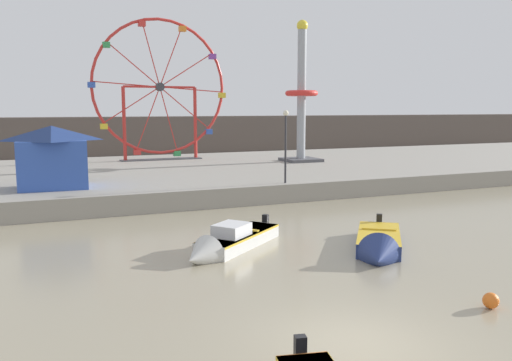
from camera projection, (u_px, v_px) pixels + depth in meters
ground_plane at (354, 343)px, 12.27m from camera, size 240.00×240.00×0.00m
quay_promenade at (135, 177)px, 37.55m from camera, size 110.00×21.98×1.08m
distant_town_skyline at (95, 137)px, 59.43m from camera, size 140.00×3.00×4.40m
motorboat_pale_grey at (227, 243)px, 20.04m from camera, size 5.18×4.51×1.39m
motorboat_navy_blue at (379, 245)px, 19.86m from camera, size 4.34×5.11×1.51m
ferris_wheel_red_frame at (160, 90)px, 43.68m from camera, size 11.44×1.20×11.62m
drop_tower_steel_tower at (301, 102)px, 42.60m from camera, size 2.80×2.80×11.25m
carnival_booth_blue_tent at (53, 156)px, 28.63m from camera, size 4.03×3.28×3.39m
promenade_lamp_near at (286, 136)px, 30.38m from camera, size 0.32×0.32×4.21m
mooring_buoy_orange at (491, 301)px, 14.38m from camera, size 0.44×0.44×0.44m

